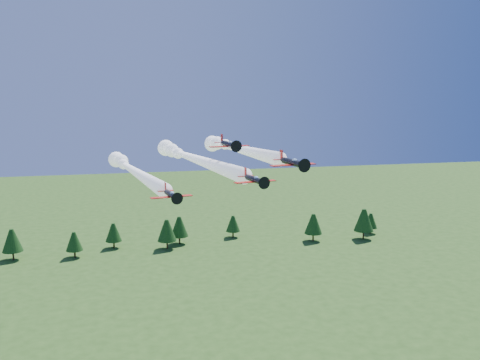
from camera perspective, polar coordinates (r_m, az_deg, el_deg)
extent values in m
cylinder|color=black|center=(79.34, 1.51, 0.06)|extent=(1.73, 4.81, 0.88)
cone|color=black|center=(76.89, 2.38, -0.24)|extent=(1.01, 0.94, 0.88)
cone|color=black|center=(76.42, 2.55, -0.30)|extent=(0.45, 0.46, 0.39)
cylinder|color=black|center=(76.29, 2.60, -0.32)|extent=(1.81, 0.37, 1.84)
cube|color=red|center=(79.08, 1.62, -0.17)|extent=(6.59, 2.35, 0.11)
cube|color=red|center=(82.13, 0.60, 0.41)|extent=(2.63, 1.20, 0.06)
cube|color=red|center=(82.10, 0.57, 0.91)|extent=(0.23, 0.83, 1.27)
ellipsoid|color=#95C8E7|center=(78.58, 1.76, 0.23)|extent=(0.81, 1.15, 0.55)
sphere|color=white|center=(114.70, -6.56, 2.87)|extent=(2.30, 2.30, 2.30)
sphere|color=white|center=(119.36, -7.25, 3.11)|extent=(3.00, 3.00, 3.00)
sphere|color=white|center=(124.04, -7.88, 3.33)|extent=(3.70, 3.70, 3.70)
cylinder|color=black|center=(84.77, -7.39, -1.55)|extent=(1.72, 4.92, 0.90)
cone|color=black|center=(82.11, -6.86, -1.89)|extent=(1.02, 0.95, 0.90)
cone|color=black|center=(81.60, -6.76, -1.96)|extent=(0.46, 0.47, 0.39)
cylinder|color=black|center=(81.46, -6.73, -1.98)|extent=(1.86, 0.36, 1.88)
cube|color=red|center=(84.49, -7.32, -1.78)|extent=(6.73, 2.34, 0.11)
cube|color=red|center=(87.78, -7.95, -1.15)|extent=(2.69, 1.20, 0.06)
cube|color=red|center=(87.74, -7.97, -0.68)|extent=(0.23, 0.85, 1.30)
ellipsoid|color=#95C8E7|center=(83.94, -7.25, -1.40)|extent=(0.82, 1.17, 0.56)
sphere|color=white|center=(121.39, -12.23, 1.60)|extent=(2.30, 2.30, 2.30)
sphere|color=white|center=(126.14, -12.64, 1.87)|extent=(3.00, 3.00, 3.00)
sphere|color=white|center=(130.90, -13.03, 2.12)|extent=(3.70, 3.70, 3.70)
cylinder|color=black|center=(89.85, 5.56, 1.89)|extent=(2.05, 5.95, 1.08)
cone|color=black|center=(86.88, 6.62, 1.61)|extent=(1.23, 1.14, 1.08)
cone|color=black|center=(86.32, 6.83, 1.56)|extent=(0.55, 0.56, 0.48)
cylinder|color=black|center=(86.16, 6.89, 1.54)|extent=(2.25, 0.42, 2.28)
cube|color=red|center=(89.52, 5.69, 1.63)|extent=(8.15, 2.79, 0.13)
cube|color=red|center=(93.23, 4.45, 2.21)|extent=(3.25, 1.44, 0.08)
cube|color=red|center=(93.22, 4.43, 2.74)|extent=(0.27, 1.03, 1.57)
ellipsoid|color=#95C8E7|center=(88.95, 5.86, 2.09)|extent=(0.99, 1.41, 0.68)
sphere|color=white|center=(118.41, -1.64, 3.72)|extent=(2.30, 2.30, 2.30)
sphere|color=white|center=(122.00, -2.29, 3.88)|extent=(3.00, 3.00, 3.00)
sphere|color=white|center=(125.60, -2.90, 4.03)|extent=(3.70, 3.70, 3.70)
cylinder|color=black|center=(93.50, -1.23, 3.83)|extent=(1.72, 5.31, 0.97)
cone|color=black|center=(90.65, -0.56, 3.65)|extent=(1.09, 1.00, 0.97)
cone|color=black|center=(90.11, -0.43, 3.62)|extent=(0.49, 0.49, 0.43)
cylinder|color=black|center=(89.96, -0.40, 3.61)|extent=(2.02, 0.34, 2.03)
cube|color=red|center=(93.16, -1.15, 3.62)|extent=(7.28, 2.34, 0.12)
cube|color=red|center=(96.71, -1.93, 4.04)|extent=(2.90, 1.22, 0.07)
cube|color=red|center=(96.74, -1.95, 4.50)|extent=(0.22, 0.92, 1.40)
ellipsoid|color=#95C8E7|center=(92.64, -1.04, 4.02)|extent=(0.86, 1.25, 0.60)
cylinder|color=#382314|center=(215.03, 13.02, -5.72)|extent=(0.60, 0.60, 3.32)
cone|color=black|center=(213.59, 13.08, -4.18)|extent=(7.60, 7.60, 8.55)
cylinder|color=#382314|center=(203.32, -13.29, -6.71)|extent=(0.60, 0.60, 2.60)
cone|color=black|center=(202.11, -13.34, -5.44)|extent=(5.93, 5.93, 6.68)
cylinder|color=#382314|center=(224.09, 13.73, -5.26)|extent=(0.60, 0.60, 2.33)
cone|color=black|center=(223.10, 13.77, -4.23)|extent=(5.32, 5.32, 5.98)
cylinder|color=#382314|center=(204.48, -6.47, -6.37)|extent=(0.60, 0.60, 2.92)
cone|color=black|center=(203.14, -6.49, -4.95)|extent=(6.68, 6.68, 7.52)
cylinder|color=#382314|center=(200.00, -23.03, -7.42)|extent=(0.60, 0.60, 3.01)
cone|color=black|center=(198.59, -23.13, -5.93)|extent=(6.88, 6.88, 7.74)
cylinder|color=#382314|center=(195.60, -17.21, -7.53)|extent=(0.60, 0.60, 2.52)
cone|color=black|center=(194.38, -17.27, -6.26)|extent=(5.77, 5.77, 6.49)
cylinder|color=#382314|center=(198.61, -7.77, -6.86)|extent=(0.60, 0.60, 3.05)
cone|color=black|center=(197.17, -7.81, -5.33)|extent=(6.97, 6.97, 7.85)
cylinder|color=#382314|center=(208.88, 7.80, -6.06)|extent=(0.60, 0.60, 2.97)
cone|color=black|center=(207.54, 7.84, -4.65)|extent=(6.78, 6.78, 7.63)
cylinder|color=#382314|center=(212.17, -0.75, -5.80)|extent=(0.60, 0.60, 2.42)
cone|color=black|center=(211.08, -0.75, -4.67)|extent=(5.54, 5.54, 6.23)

